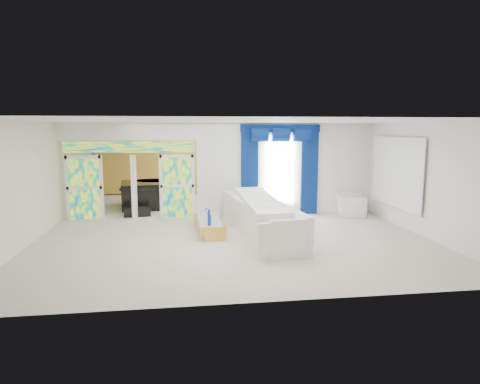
{
  "coord_description": "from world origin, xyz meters",
  "views": [
    {
      "loc": [
        -1.25,
        -12.39,
        2.82
      ],
      "look_at": [
        0.3,
        -1.2,
        1.1
      ],
      "focal_mm": 31.3,
      "sensor_mm": 36.0,
      "label": 1
    }
  ],
  "objects": [
    {
      "name": "decanters",
      "position": [
        -0.57,
        -1.35,
        0.47
      ],
      "size": [
        0.21,
        1.08,
        0.23
      ],
      "color": "navy",
      "rests_on": "coffee_table"
    },
    {
      "name": "stained_panel_left",
      "position": [
        -4.28,
        1.0,
        1.0
      ],
      "size": [
        0.95,
        0.04,
        2.0
      ],
      "primitive_type": "cube",
      "color": "#994C3F",
      "rests_on": "ground"
    },
    {
      "name": "chandelier",
      "position": [
        -2.3,
        3.4,
        2.65
      ],
      "size": [
        0.6,
        0.6,
        0.6
      ],
      "primitive_type": "sphere",
      "color": "gold",
      "rests_on": "ceiling"
    },
    {
      "name": "grand_piano",
      "position": [
        -2.73,
        2.83,
        0.46
      ],
      "size": [
        1.59,
        1.96,
        0.91
      ],
      "primitive_type": "cube",
      "rotation": [
        0.0,
        0.0,
        0.12
      ],
      "color": "black",
      "rests_on": "ground"
    },
    {
      "name": "tv_console",
      "position": [
        -4.59,
        3.5,
        0.41
      ],
      "size": [
        0.61,
        0.57,
        0.82
      ],
      "primitive_type": "cube",
      "rotation": [
        0.0,
        0.0,
        0.11
      ],
      "color": "#A27F51",
      "rests_on": "ground"
    },
    {
      "name": "table_lamp",
      "position": [
        1.13,
        0.49,
        0.68
      ],
      "size": [
        0.36,
        0.36,
        0.58
      ],
      "primitive_type": "cylinder",
      "color": "silver",
      "rests_on": "console_table"
    },
    {
      "name": "dividing_header",
      "position": [
        -2.85,
        1.0,
        2.73
      ],
      "size": [
        4.3,
        0.18,
        0.55
      ],
      "primitive_type": "cube",
      "color": "white",
      "rests_on": "dividing_wall"
    },
    {
      "name": "dividing_wall",
      "position": [
        2.15,
        1.0,
        1.5
      ],
      "size": [
        5.7,
        0.18,
        3.0
      ],
      "primitive_type": "cube",
      "color": "white",
      "rests_on": "ground"
    },
    {
      "name": "coffee_table",
      "position": [
        -0.56,
        -1.3,
        0.19
      ],
      "size": [
        0.79,
        1.78,
        0.38
      ],
      "primitive_type": "cube",
      "rotation": [
        0.0,
        0.0,
        0.13
      ],
      "color": "gold",
      "rests_on": "ground"
    },
    {
      "name": "stained_panel_right",
      "position": [
        -1.42,
        1.0,
        1.0
      ],
      "size": [
        0.95,
        0.04,
        2.0
      ],
      "primitive_type": "cube",
      "color": "#994C3F",
      "rests_on": "ground"
    },
    {
      "name": "window_pane",
      "position": [
        1.9,
        0.9,
        1.45
      ],
      "size": [
        1.0,
        0.02,
        2.3
      ],
      "primitive_type": "cube",
      "color": "white",
      "rests_on": "dividing_wall"
    },
    {
      "name": "console_table",
      "position": [
        1.43,
        0.49,
        0.19
      ],
      "size": [
        1.19,
        0.49,
        0.39
      ],
      "primitive_type": "cube",
      "rotation": [
        0.0,
        0.0,
        -0.11
      ],
      "color": "white",
      "rests_on": "ground"
    },
    {
      "name": "blue_drape_right",
      "position": [
        2.9,
        0.87,
        1.4
      ],
      "size": [
        0.55,
        0.1,
        2.8
      ],
      "primitive_type": "cube",
      "color": "#04154B",
      "rests_on": "ground"
    },
    {
      "name": "blue_pelmet",
      "position": [
        1.9,
        0.87,
        2.82
      ],
      "size": [
        2.6,
        0.12,
        0.25
      ],
      "primitive_type": "cube",
      "color": "#04154B",
      "rests_on": "dividing_wall"
    },
    {
      "name": "wall_mirror",
      "position": [
        4.94,
        -1.0,
        1.55
      ],
      "size": [
        0.04,
        2.7,
        1.9
      ],
      "primitive_type": "cube",
      "color": "white",
      "rests_on": "ground"
    },
    {
      "name": "gold_curtains",
      "position": [
        0.0,
        5.9,
        1.5
      ],
      "size": [
        9.7,
        0.12,
        2.9
      ],
      "primitive_type": "cube",
      "color": "#B3842B",
      "rests_on": "ground"
    },
    {
      "name": "armchair",
      "position": [
        4.16,
        0.46,
        0.33
      ],
      "size": [
        1.08,
        1.19,
        0.67
      ],
      "primitive_type": "imported",
      "rotation": [
        0.0,
        0.0,
        1.37
      ],
      "color": "white",
      "rests_on": "ground"
    },
    {
      "name": "piano_bench",
      "position": [
        -2.73,
        1.23,
        0.14
      ],
      "size": [
        0.88,
        0.43,
        0.28
      ],
      "primitive_type": "cube",
      "rotation": [
        0.0,
        0.0,
        0.12
      ],
      "color": "black",
      "rests_on": "ground"
    },
    {
      "name": "white_sofa",
      "position": [
        0.79,
        -1.6,
        0.43
      ],
      "size": [
        1.55,
        4.65,
        0.87
      ],
      "primitive_type": "cube",
      "rotation": [
        0.0,
        0.0,
        0.13
      ],
      "color": "white",
      "rests_on": "ground"
    },
    {
      "name": "blue_drape_left",
      "position": [
        0.9,
        0.87,
        1.4
      ],
      "size": [
        0.55,
        0.1,
        2.8
      ],
      "primitive_type": "cube",
      "color": "#04154B",
      "rests_on": "ground"
    },
    {
      "name": "stained_transom",
      "position": [
        -2.85,
        1.0,
        2.25
      ],
      "size": [
        4.0,
        0.05,
        0.35
      ],
      "primitive_type": "cube",
      "color": "#994C3F",
      "rests_on": "dividing_header"
    },
    {
      "name": "floor",
      "position": [
        0.0,
        0.0,
        0.0
      ],
      "size": [
        12.0,
        12.0,
        0.0
      ],
      "primitive_type": "plane",
      "color": "#B7AF9E",
      "rests_on": "ground"
    }
  ]
}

